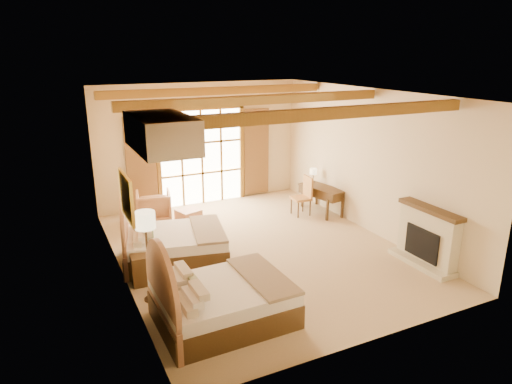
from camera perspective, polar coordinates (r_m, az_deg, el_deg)
floor at (r=9.58m, az=0.35°, el=-7.20°), size 7.00×7.00×0.00m
wall_back at (r=12.19m, az=-6.94°, el=5.95°), size 5.50×0.00×5.50m
wall_left at (r=8.24m, az=-17.05°, el=-0.19°), size 0.00×7.00×7.00m
wall_right at (r=10.50m, az=13.99°, el=3.73°), size 0.00×7.00×7.00m
ceiling at (r=8.75m, az=0.39°, el=12.24°), size 7.00×7.00×0.00m
ceiling_beams at (r=8.76m, az=0.39°, el=11.46°), size 5.39×4.60×0.18m
french_doors at (r=12.21m, az=-6.79°, el=4.29°), size 3.95×0.08×2.60m
fireplace at (r=9.35m, az=20.57°, el=-5.59°), size 0.46×1.40×1.16m
painting at (r=7.50m, az=-15.86°, el=-0.60°), size 0.06×0.95×0.75m
canopy_valance at (r=6.08m, az=-11.78°, el=7.29°), size 0.70×1.40×0.45m
bed_near at (r=7.05m, az=-5.18°, el=-13.29°), size 1.99×1.55×1.30m
bed_far at (r=9.09m, az=-10.99°, el=-6.27°), size 2.23×1.84×1.28m
nightstand at (r=8.46m, az=-13.81°, el=-9.16°), size 0.48×0.48×0.55m
floor_lamp at (r=7.43m, az=-13.67°, el=-4.13°), size 0.33×0.33×1.55m
armchair at (r=11.27m, az=-12.66°, el=-1.77°), size 0.94×0.96×0.74m
ottoman at (r=11.00m, az=-8.42°, el=-3.08°), size 0.60×0.60×0.35m
desk at (r=11.73m, az=8.23°, el=-0.83°), size 0.78×1.32×0.67m
desk_chair at (r=11.51m, az=5.72°, el=-1.38°), size 0.45×0.45×0.98m
desk_lamp at (r=11.99m, az=7.19°, el=2.52°), size 0.18×0.18×0.36m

